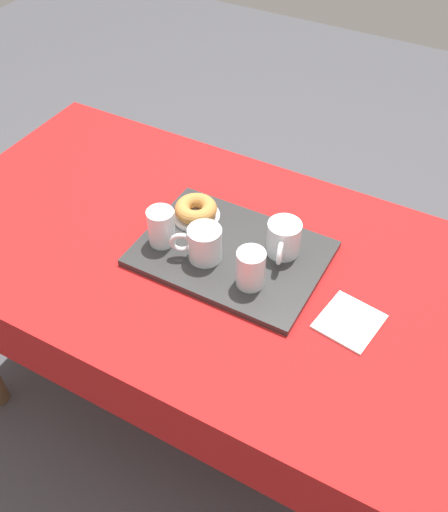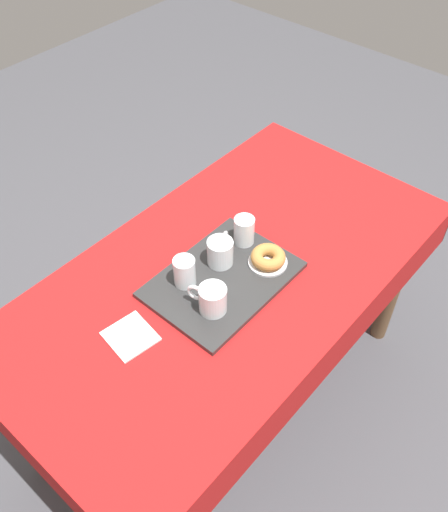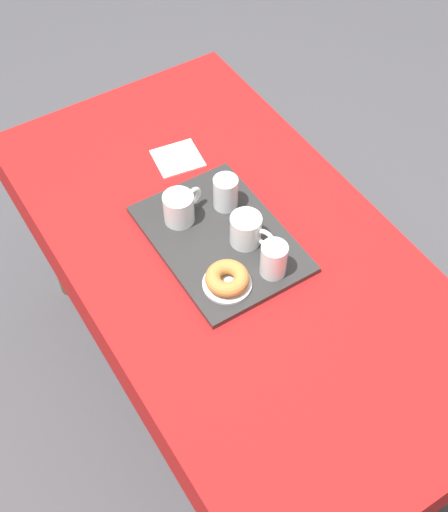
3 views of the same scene
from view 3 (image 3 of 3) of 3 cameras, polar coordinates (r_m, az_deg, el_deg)
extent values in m
plane|color=#47474C|center=(2.34, 0.70, -10.64)|extent=(6.00, 6.00, 0.00)
cube|color=red|center=(1.74, 0.92, 0.24)|extent=(1.50, 0.80, 0.03)
cube|color=red|center=(1.72, -10.43, -7.09)|extent=(1.50, 0.01, 0.14)
cube|color=red|center=(1.97, 10.66, 3.55)|extent=(1.50, 0.01, 0.14)
cube|color=red|center=(2.27, -9.58, 11.53)|extent=(0.01, 0.80, 0.14)
cylinder|color=brown|center=(2.34, -14.44, 2.26)|extent=(0.06, 0.06, 0.70)
cylinder|color=brown|center=(2.50, -1.43, 8.10)|extent=(0.06, 0.06, 0.70)
cube|color=#2D2D2D|center=(1.74, -0.33, 1.47)|extent=(0.44, 0.32, 0.02)
cylinder|color=white|center=(1.69, 1.87, 2.23)|extent=(0.08, 0.08, 0.09)
cylinder|color=#84380F|center=(1.70, 1.86, 2.05)|extent=(0.07, 0.07, 0.06)
torus|color=white|center=(1.68, 3.47, 1.54)|extent=(0.06, 0.04, 0.06)
cylinder|color=white|center=(1.74, -3.86, 4.06)|extent=(0.08, 0.08, 0.09)
cylinder|color=#84380F|center=(1.75, -3.85, 3.89)|extent=(0.07, 0.07, 0.06)
torus|color=white|center=(1.77, -2.64, 5.06)|extent=(0.03, 0.06, 0.06)
cylinder|color=white|center=(1.63, 4.23, -0.29)|extent=(0.07, 0.07, 0.09)
cylinder|color=silver|center=(1.64, 4.21, -0.50)|extent=(0.06, 0.06, 0.07)
cylinder|color=white|center=(1.77, 0.14, 5.40)|extent=(0.07, 0.07, 0.09)
cylinder|color=silver|center=(1.78, 0.14, 5.18)|extent=(0.06, 0.06, 0.07)
cylinder|color=silver|center=(1.64, 0.27, -2.36)|extent=(0.12, 0.12, 0.01)
torus|color=#BC7F3D|center=(1.62, 0.28, -1.90)|extent=(0.11, 0.11, 0.04)
cube|color=white|center=(1.95, -3.95, 8.26)|extent=(0.14, 0.15, 0.01)
camera|label=1|loc=(2.07, 18.27, 40.51)|focal=41.13mm
camera|label=2|loc=(1.79, -49.04, 36.82)|focal=39.05mm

